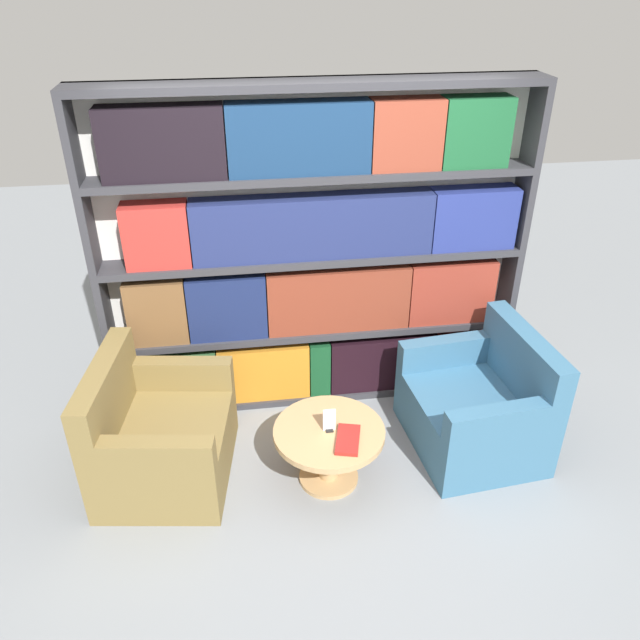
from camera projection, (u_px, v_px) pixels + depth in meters
ground_plane at (342, 512)px, 3.93m from camera, size 14.00×14.00×0.00m
bookshelf at (315, 261)px, 4.43m from camera, size 3.02×0.30×2.37m
armchair_left at (159, 438)px, 4.08m from camera, size 0.93×1.05×0.86m
armchair_right at (478, 408)px, 4.35m from camera, size 0.89×1.01×0.86m
coffee_table at (329, 444)px, 4.02m from camera, size 0.72×0.72×0.42m
table_sign at (329, 421)px, 3.93m from camera, size 0.08×0.06×0.16m
stray_book at (348, 440)px, 3.86m from camera, size 0.21×0.30×0.03m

